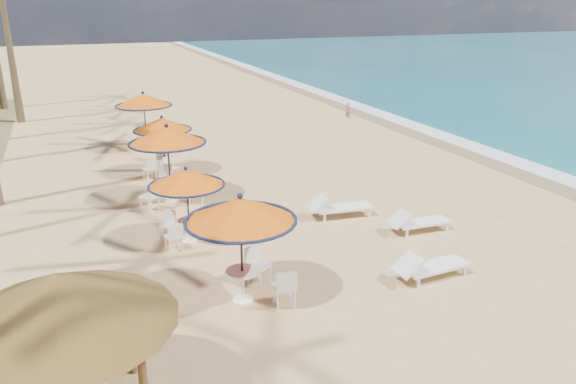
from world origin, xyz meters
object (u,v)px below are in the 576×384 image
at_px(station_2, 168,145).
at_px(lounger_near, 429,266).
at_px(station_0, 244,219).
at_px(station_4, 144,107).
at_px(palapa, 57,300).
at_px(station_3, 162,132).
at_px(lounger_mid, 417,221).
at_px(lounger_far, 338,207).
at_px(station_1, 184,185).

height_order(station_2, lounger_near, station_2).
bearing_deg(station_0, station_4, 90.28).
height_order(station_4, palapa, palapa).
height_order(station_0, station_2, station_2).
height_order(station_2, station_3, station_2).
bearing_deg(lounger_mid, station_2, 141.40).
relative_size(station_0, palapa, 0.73).
distance_m(station_4, lounger_near, 16.11).
bearing_deg(lounger_mid, lounger_far, 132.51).
bearing_deg(station_2, station_1, -93.17).
xyz_separation_m(station_2, station_3, (0.33, 3.15, -0.25)).
relative_size(station_4, lounger_near, 1.28).
distance_m(lounger_far, palapa, 10.55).
xyz_separation_m(station_0, station_3, (-0.03, 10.39, -0.27)).
distance_m(station_1, lounger_near, 6.79).
relative_size(station_2, palapa, 0.75).
bearing_deg(palapa, station_2, 71.26).
xyz_separation_m(station_4, lounger_mid, (5.93, -12.78, -1.60)).
bearing_deg(lounger_near, palapa, -169.65).
bearing_deg(station_0, lounger_far, 42.30).
bearing_deg(station_1, station_2, 86.83).
height_order(station_0, station_1, station_0).
height_order(station_1, station_2, station_2).
height_order(station_2, station_4, station_2).
distance_m(station_2, station_3, 3.18).
relative_size(station_0, lounger_near, 1.26).
xyz_separation_m(station_1, station_2, (0.20, 3.53, 0.27)).
height_order(station_2, lounger_far, station_2).
relative_size(station_1, station_3, 0.95).
distance_m(station_0, station_4, 14.71).
xyz_separation_m(station_3, lounger_mid, (5.89, -8.46, -1.38)).
height_order(station_1, lounger_near, station_1).
bearing_deg(station_3, lounger_far, -57.00).
bearing_deg(palapa, station_1, 63.70).
bearing_deg(station_3, station_0, -89.81).
bearing_deg(station_4, lounger_mid, -65.11).
height_order(lounger_mid, palapa, palapa).
height_order(station_3, lounger_near, station_3).
xyz_separation_m(station_0, lounger_mid, (5.86, 1.93, -1.65)).
bearing_deg(station_0, station_2, 92.89).
bearing_deg(station_1, station_4, 87.45).
distance_m(lounger_near, palapa, 8.71).
height_order(lounger_near, lounger_mid, lounger_near).
bearing_deg(lounger_mid, station_3, 126.71).
bearing_deg(palapa, lounger_far, 39.67).
bearing_deg(lounger_far, station_4, 118.16).
bearing_deg(station_3, station_2, -96.01).
bearing_deg(lounger_near, station_4, 102.34).
bearing_deg(station_2, lounger_mid, -40.44).
relative_size(station_3, station_4, 0.89).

